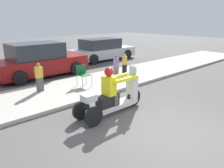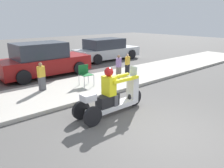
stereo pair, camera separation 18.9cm
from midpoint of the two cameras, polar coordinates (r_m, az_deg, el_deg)
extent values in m
plane|color=#565451|center=(5.59, 15.64, -13.24)|extent=(60.00, 60.00, 0.00)
cube|color=#B2ADA3|center=(8.70, -10.19, -1.48)|extent=(28.00, 2.80, 0.12)
cylinder|color=black|center=(7.15, 6.63, -3.56)|extent=(0.54, 0.10, 0.54)
cylinder|color=black|center=(5.79, -4.11, -8.50)|extent=(0.54, 0.10, 0.54)
cylinder|color=black|center=(6.22, -7.25, -6.78)|extent=(0.54, 0.10, 0.54)
cube|color=silver|center=(6.54, 0.83, -5.94)|extent=(1.69, 0.39, 0.14)
cube|color=black|center=(6.35, -0.30, -4.35)|extent=(0.68, 0.31, 0.34)
cube|color=silver|center=(6.98, 6.16, -1.33)|extent=(0.24, 0.31, 0.87)
cube|color=silver|center=(6.84, 6.43, 3.39)|extent=(0.03, 0.28, 0.30)
cube|color=silver|center=(5.87, -5.34, -3.52)|extent=(0.36, 0.31, 0.18)
cube|color=yellow|center=(6.23, 0.04, -0.43)|extent=(0.26, 0.38, 0.55)
sphere|color=red|center=(6.13, 0.04, 3.19)|extent=(0.26, 0.26, 0.26)
cube|color=#515156|center=(6.38, 1.63, -4.26)|extent=(0.14, 0.14, 0.34)
cube|color=#515156|center=(6.54, 0.21, -3.69)|extent=(0.14, 0.14, 0.34)
cube|color=yellow|center=(6.38, 4.56, 1.20)|extent=(0.98, 0.09, 0.09)
cube|color=yellow|center=(6.66, 2.12, 1.90)|extent=(0.98, 0.09, 0.09)
cube|color=black|center=(10.66, 4.54, 3.80)|extent=(0.25, 0.20, 0.49)
cube|color=gold|center=(10.58, 4.59, 6.11)|extent=(0.27, 0.21, 0.39)
sphere|color=beige|center=(10.53, 4.62, 7.50)|extent=(0.13, 0.13, 0.13)
cube|color=#726656|center=(9.99, 2.29, 3.03)|extent=(0.26, 0.21, 0.52)
cube|color=#9972B2|center=(9.89, 2.32, 5.63)|extent=(0.29, 0.22, 0.41)
sphere|color=#9E704C|center=(9.84, 2.34, 7.20)|extent=(0.14, 0.14, 0.14)
cube|color=#515156|center=(8.64, -17.19, 0.11)|extent=(0.25, 0.19, 0.52)
cube|color=gold|center=(8.53, -17.45, 3.09)|extent=(0.27, 0.19, 0.41)
sphere|color=#9E704C|center=(8.47, -17.61, 4.90)|extent=(0.14, 0.14, 0.14)
cylinder|color=#A5A8AD|center=(8.62, -6.61, 0.45)|extent=(0.02, 0.02, 0.44)
cylinder|color=#A5A8AD|center=(8.84, -4.14, 0.93)|extent=(0.02, 0.02, 0.44)
cylinder|color=#A5A8AD|center=(8.99, -8.02, 1.08)|extent=(0.02, 0.02, 0.44)
cylinder|color=#A5A8AD|center=(9.20, -5.62, 1.52)|extent=(0.02, 0.02, 0.44)
cube|color=#19662D|center=(8.85, -6.14, 2.44)|extent=(0.47, 0.47, 0.02)
cube|color=#19662D|center=(9.00, -6.89, 3.83)|extent=(0.44, 0.06, 0.38)
cube|color=maroon|center=(11.40, -16.67, 4.87)|extent=(4.35, 1.84, 0.73)
cube|color=#2D333D|center=(11.19, -17.99, 8.37)|extent=(2.39, 1.66, 0.74)
cylinder|color=black|center=(11.30, -8.09, 4.18)|extent=(0.64, 0.22, 0.64)
cylinder|color=black|center=(12.86, -12.59, 5.46)|extent=(0.64, 0.22, 0.64)
cylinder|color=black|center=(10.10, -21.63, 1.67)|extent=(0.64, 0.22, 0.64)
cylinder|color=black|center=(11.82, -24.68, 3.36)|extent=(0.64, 0.22, 0.64)
cube|color=silver|center=(15.22, -0.89, 8.19)|extent=(4.67, 1.73, 0.62)
cube|color=#2D333D|center=(14.99, -1.60, 10.51)|extent=(2.57, 1.56, 0.65)
cylinder|color=black|center=(15.65, 5.48, 7.73)|extent=(0.64, 0.22, 0.64)
cylinder|color=black|center=(16.88, 1.20, 8.45)|extent=(0.64, 0.22, 0.64)
cylinder|color=black|center=(13.64, -3.46, 6.46)|extent=(0.64, 0.22, 0.64)
cylinder|color=black|center=(15.04, -7.51, 7.30)|extent=(0.64, 0.22, 0.64)
camera|label=1|loc=(0.09, -89.14, 0.26)|focal=35.00mm
camera|label=2|loc=(0.09, 90.86, -0.26)|focal=35.00mm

